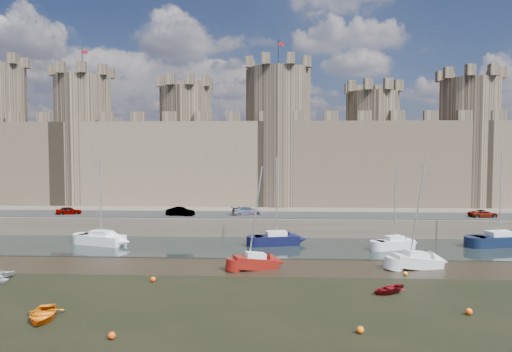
% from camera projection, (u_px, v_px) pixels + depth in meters
% --- Properties ---
extents(ground, '(160.00, 160.00, 0.00)m').
position_uv_depth(ground, '(248.00, 321.00, 30.98)').
color(ground, black).
rests_on(ground, ground).
extents(water_channel, '(160.00, 12.00, 0.08)m').
position_uv_depth(water_channel, '(261.00, 247.00, 54.92)').
color(water_channel, black).
rests_on(water_channel, ground).
extents(quay, '(160.00, 60.00, 2.50)m').
position_uv_depth(quay, '(268.00, 203.00, 90.77)').
color(quay, '#4C443A').
rests_on(quay, ground).
extents(road, '(160.00, 7.00, 0.10)m').
position_uv_depth(road, '(264.00, 215.00, 64.76)').
color(road, black).
rests_on(road, quay).
extents(castle, '(108.50, 11.00, 29.00)m').
position_uv_depth(castle, '(263.00, 151.00, 78.28)').
color(castle, '#42382B').
rests_on(castle, quay).
extents(car_0, '(3.69, 2.35, 1.17)m').
position_uv_depth(car_0, '(69.00, 211.00, 65.21)').
color(car_0, gray).
rests_on(car_0, quay).
extents(car_1, '(4.07, 1.96, 1.29)m').
position_uv_depth(car_1, '(180.00, 212.00, 63.78)').
color(car_1, gray).
rests_on(car_1, quay).
extents(car_2, '(4.72, 3.03, 1.27)m').
position_uv_depth(car_2, '(247.00, 211.00, 64.80)').
color(car_2, gray).
rests_on(car_2, quay).
extents(car_3, '(3.98, 2.17, 1.06)m').
position_uv_depth(car_3, '(483.00, 214.00, 62.38)').
color(car_3, gray).
rests_on(car_3, quay).
extents(sailboat_0, '(6.24, 3.95, 10.90)m').
position_uv_depth(sailboat_0, '(101.00, 238.00, 56.15)').
color(sailboat_0, white).
rests_on(sailboat_0, ground).
extents(sailboat_1, '(5.72, 3.26, 10.79)m').
position_uv_depth(sailboat_1, '(277.00, 239.00, 55.87)').
color(sailboat_1, black).
rests_on(sailboat_1, ground).
extents(sailboat_2, '(4.90, 3.29, 9.85)m').
position_uv_depth(sailboat_2, '(394.00, 243.00, 53.62)').
color(sailboat_2, silver).
rests_on(sailboat_2, ground).
extents(sailboat_3, '(6.96, 3.98, 11.49)m').
position_uv_depth(sailboat_3, '(499.00, 239.00, 55.33)').
color(sailboat_3, black).
rests_on(sailboat_3, ground).
extents(sailboat_4, '(4.65, 3.10, 10.14)m').
position_uv_depth(sailboat_4, '(256.00, 261.00, 44.76)').
color(sailboat_4, '#68100B').
rests_on(sailboat_4, ground).
extents(sailboat_5, '(5.17, 3.02, 10.48)m').
position_uv_depth(sailboat_5, '(417.00, 260.00, 45.08)').
color(sailboat_5, silver).
rests_on(sailboat_5, ground).
extents(dinghy_0, '(3.34, 4.03, 0.72)m').
position_uv_depth(dinghy_0, '(43.00, 315.00, 31.17)').
color(dinghy_0, orange).
rests_on(dinghy_0, ground).
extents(dinghy_3, '(1.48, 1.28, 0.77)m').
position_uv_depth(dinghy_3, '(1.00, 279.00, 39.75)').
color(dinghy_3, silver).
rests_on(dinghy_3, ground).
extents(dinghy_4, '(3.48, 3.14, 0.59)m').
position_uv_depth(dinghy_4, '(387.00, 290.00, 36.95)').
color(dinghy_4, maroon).
rests_on(dinghy_4, ground).
extents(buoy_1, '(0.48, 0.48, 0.48)m').
position_uv_depth(buoy_1, '(153.00, 279.00, 40.22)').
color(buoy_1, '#FF480B').
rests_on(buoy_1, ground).
extents(buoy_2, '(0.48, 0.48, 0.48)m').
position_uv_depth(buoy_2, '(360.00, 330.00, 28.80)').
color(buoy_2, orange).
rests_on(buoy_2, ground).
extents(buoy_3, '(0.40, 0.40, 0.40)m').
position_uv_depth(buoy_3, '(405.00, 274.00, 42.27)').
color(buoy_3, orange).
rests_on(buoy_3, ground).
extents(buoy_4, '(0.47, 0.47, 0.47)m').
position_uv_depth(buoy_4, '(112.00, 336.00, 27.91)').
color(buoy_4, '#F2410A').
rests_on(buoy_4, ground).
extents(buoy_5, '(0.48, 0.48, 0.48)m').
position_uv_depth(buoy_5, '(469.00, 312.00, 32.10)').
color(buoy_5, '#FF580B').
rests_on(buoy_5, ground).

